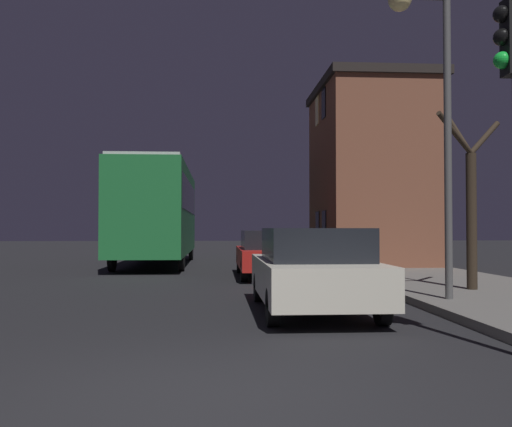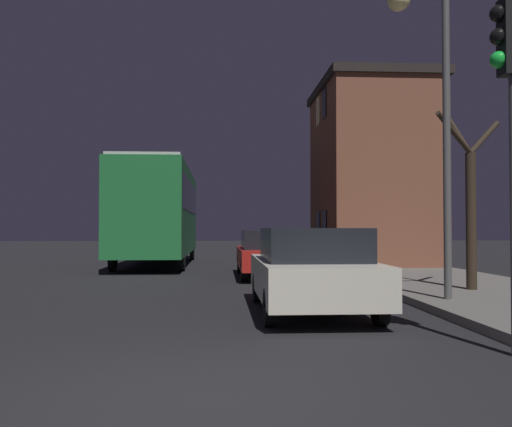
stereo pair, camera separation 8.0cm
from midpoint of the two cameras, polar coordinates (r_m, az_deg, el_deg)
name	(u,v)px [view 2 (the right image)]	position (r m, az deg, el deg)	size (l,w,h in m)	color
ground_plane	(195,397)	(5.23, -5.68, -17.78)	(120.00, 120.00, 0.00)	black
brick_building	(372,173)	(22.01, 11.64, 4.00)	(4.09, 5.68, 6.77)	brown
streetlamp	(426,79)	(11.40, 16.81, 12.76)	(1.19, 0.44, 5.82)	#4C4C4C
traffic_light	(511,98)	(7.35, 24.47, 10.47)	(0.43, 0.24, 4.13)	#4C4C4C
bare_tree	(470,201)	(13.16, 20.79, 1.21)	(1.94, 1.69, 3.93)	#2D2319
bus	(159,207)	(23.07, -9.61, 0.60)	(2.54, 10.39, 3.87)	#1E6B33
car_near_lane	(311,269)	(10.00, 5.75, -5.55)	(1.85, 4.38, 1.47)	beige
car_mid_lane	(268,253)	(17.10, 1.38, -3.93)	(1.76, 4.76, 1.39)	#B21E19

